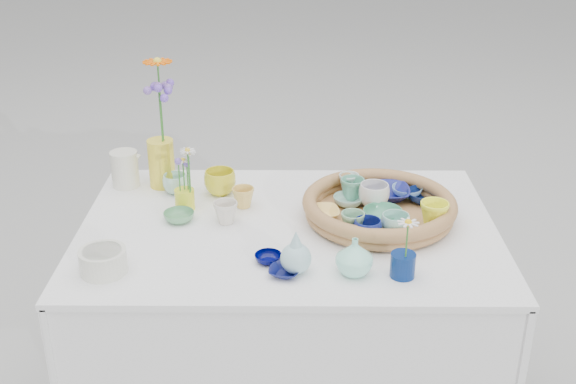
{
  "coord_description": "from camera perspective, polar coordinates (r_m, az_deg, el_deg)",
  "views": [
    {
      "loc": [
        0.01,
        -1.94,
        1.78
      ],
      "look_at": [
        0.0,
        0.02,
        0.87
      ],
      "focal_mm": 45.0,
      "sensor_mm": 36.0,
      "label": 1
    }
  ],
  "objects": [
    {
      "name": "bud_vase_cobalt",
      "position": [
        1.95,
        9.05,
        -5.72
      ],
      "size": [
        0.08,
        0.08,
        0.07
      ],
      "primitive_type": "cylinder",
      "rotation": [
        0.0,
        0.0,
        -0.13
      ],
      "color": "navy",
      "rests_on": "display_table"
    },
    {
      "name": "tray_ceramic_6",
      "position": [
        2.36,
        4.82,
        0.71
      ],
      "size": [
        0.08,
        0.08,
        0.06
      ],
      "primitive_type": "imported",
      "rotation": [
        0.0,
        0.0,
        0.31
      ],
      "color": "silver",
      "rests_on": "wicker_tray"
    },
    {
      "name": "tray_ceramic_9",
      "position": [
        2.07,
        6.3,
        -3.0
      ],
      "size": [
        0.09,
        0.09,
        0.06
      ],
      "primitive_type": "imported",
      "rotation": [
        0.0,
        0.0,
        0.07
      ],
      "color": "navy",
      "rests_on": "wicker_tray"
    },
    {
      "name": "gerbera",
      "position": [
        2.39,
        -10.04,
        7.02
      ],
      "size": [
        0.13,
        0.13,
        0.28
      ],
      "primitive_type": null,
      "rotation": [
        0.0,
        0.0,
        -0.2
      ],
      "color": "#F55D00",
      "rests_on": "tall_vase_yellow"
    },
    {
      "name": "tray_ceramic_1",
      "position": [
        2.34,
        10.67,
        -0.34
      ],
      "size": [
        0.11,
        0.11,
        0.03
      ],
      "primitive_type": "imported",
      "rotation": [
        0.0,
        0.0,
        -0.01
      ],
      "color": "#0A1849",
      "rests_on": "wicker_tray"
    },
    {
      "name": "tray_ceramic_0",
      "position": [
        2.34,
        7.81,
        -0.09
      ],
      "size": [
        0.15,
        0.15,
        0.04
      ],
      "primitive_type": "imported",
      "rotation": [
        0.0,
        0.0,
        -0.01
      ],
      "color": "navy",
      "rests_on": "wicker_tray"
    },
    {
      "name": "bud_vase_paleblue",
      "position": [
        1.92,
        0.63,
        -4.69
      ],
      "size": [
        0.09,
        0.09,
        0.13
      ],
      "primitive_type": null,
      "rotation": [
        0.0,
        0.0,
        -0.05
      ],
      "color": "#96C2C7",
      "rests_on": "display_table"
    },
    {
      "name": "loose_ceramic_1",
      "position": [
        2.3,
        -3.56,
        -0.43
      ],
      "size": [
        0.08,
        0.08,
        0.07
      ],
      "primitive_type": "imported",
      "rotation": [
        0.0,
        0.0,
        0.15
      ],
      "color": "#DAB253",
      "rests_on": "display_table"
    },
    {
      "name": "tray_ceramic_5",
      "position": [
        2.28,
        4.8,
        -0.69
      ],
      "size": [
        0.13,
        0.13,
        0.03
      ],
      "primitive_type": "imported",
      "rotation": [
        0.0,
        0.0,
        -0.42
      ],
      "color": "#8EB6A8",
      "rests_on": "wicker_tray"
    },
    {
      "name": "tall_vase_yellow",
      "position": [
        2.46,
        -9.96,
        2.25
      ],
      "size": [
        0.1,
        0.1,
        0.16
      ],
      "primitive_type": "cylinder",
      "rotation": [
        0.0,
        0.0,
        -0.21
      ],
      "color": "yellow",
      "rests_on": "display_table"
    },
    {
      "name": "tray_ceramic_12",
      "position": [
        2.31,
        5.1,
        0.24
      ],
      "size": [
        0.08,
        0.08,
        0.07
      ],
      "primitive_type": "imported",
      "rotation": [
        0.0,
        0.0,
        0.09
      ],
      "color": "#59A284",
      "rests_on": "wicker_tray"
    },
    {
      "name": "tray_ceramic_10",
      "position": [
        2.2,
        2.72,
        -1.67
      ],
      "size": [
        0.12,
        0.12,
        0.03
      ],
      "primitive_type": "imported",
      "rotation": [
        0.0,
        0.0,
        0.15
      ],
      "color": "#FFD166",
      "rests_on": "wicker_tray"
    },
    {
      "name": "single_daisy",
      "position": [
        1.9,
        9.38,
        -3.75
      ],
      "size": [
        0.08,
        0.08,
        0.12
      ],
      "primitive_type": null,
      "rotation": [
        0.0,
        0.0,
        0.26
      ],
      "color": "white",
      "rests_on": "bud_vase_cobalt"
    },
    {
      "name": "bud_vase_seafoam",
      "position": [
        1.93,
        5.27,
        -5.09
      ],
      "size": [
        0.11,
        0.11,
        0.11
      ],
      "primitive_type": "imported",
      "rotation": [
        0.0,
        0.0,
        -0.04
      ],
      "color": "#93EACE",
      "rests_on": "display_table"
    },
    {
      "name": "loose_ceramic_0",
      "position": [
        2.39,
        -5.4,
        0.77
      ],
      "size": [
        0.11,
        0.11,
        0.08
      ],
      "primitive_type": "imported",
      "rotation": [
        0.0,
        0.0,
        -0.09
      ],
      "color": "gold",
      "rests_on": "display_table"
    },
    {
      "name": "tray_ceramic_11",
      "position": [
        2.11,
        8.47,
        -2.6
      ],
      "size": [
        0.1,
        0.1,
        0.07
      ],
      "primitive_type": "imported",
      "rotation": [
        0.0,
        0.0,
        -0.15
      ],
      "color": "#8FCCBA",
      "rests_on": "wicker_tray"
    },
    {
      "name": "white_pitcher",
      "position": [
        2.49,
        -12.76,
        1.78
      ],
      "size": [
        0.15,
        0.13,
        0.12
      ],
      "primitive_type": null,
      "rotation": [
        0.0,
        0.0,
        -0.4
      ],
      "color": "beige",
      "rests_on": "display_table"
    },
    {
      "name": "daisy_cup",
      "position": [
        2.3,
        -8.16,
        -0.57
      ],
      "size": [
        0.07,
        0.07,
        0.07
      ],
      "primitive_type": "cylinder",
      "rotation": [
        0.0,
        0.0,
        -0.14
      ],
      "color": "yellow",
      "rests_on": "display_table"
    },
    {
      "name": "tray_ceramic_7",
      "position": [
        2.27,
        6.81,
        -0.27
      ],
      "size": [
        0.12,
        0.12,
        0.08
      ],
      "primitive_type": "imported",
      "rotation": [
        0.0,
        0.0,
        0.31
      ],
      "color": "silver",
      "rests_on": "wicker_tray"
    },
    {
      "name": "tray_ceramic_3",
      "position": [
        2.19,
        7.49,
        -1.86
      ],
      "size": [
        0.14,
        0.14,
        0.04
      ],
      "primitive_type": "imported",
      "rotation": [
        0.0,
        0.0,
        -0.24
      ],
      "color": "#4D9A76",
      "rests_on": "wicker_tray"
    },
    {
      "name": "loose_ceramic_2",
      "position": [
        2.24,
        -8.61,
        -1.93
      ],
      "size": [
        0.1,
        0.1,
        0.03
      ],
      "primitive_type": "imported",
      "rotation": [
        0.0,
        0.0,
        -0.11
      ],
      "color": "#589764",
      "rests_on": "display_table"
    },
    {
      "name": "tray_ceramic_2",
      "position": [
        2.17,
        11.46,
        -1.76
      ],
      "size": [
        0.1,
        0.1,
        0.08
      ],
      "primitive_type": "imported",
      "rotation": [
        0.0,
        0.0,
        0.14
      ],
      "color": "#FAFF2F",
      "rests_on": "wicker_tray"
    },
    {
      "name": "daisy_posy",
      "position": [
        2.26,
        -8.17,
        1.78
      ],
      "size": [
        0.1,
        0.1,
        0.14
      ],
      "primitive_type": null,
      "rotation": [
        0.0,
        0.0,
        0.37
      ],
      "color": "silver",
      "rests_on": "daisy_cup"
    },
    {
      "name": "loose_ceramic_4",
      "position": [
        2.0,
        -1.57,
        -5.25
      ],
      "size": [
        0.1,
        0.1,
        0.02
      ],
      "primitive_type": "imported",
      "rotation": [
        0.0,
        0.0,
        0.33
      ],
      "color": "#000243",
      "rests_on": "display_table"
    },
    {
      "name": "loose_ceramic_6",
      "position": [
        1.94,
        -0.28,
        -6.31
      ],
      "size": [
        0.1,
        0.1,
        0.02
      ],
      "primitive_type": "imported",
      "rotation": [
        0.0,
        0.0,
        -0.22
      ],
      "color": "#0E1451",
      "rests_on": "display_table"
    },
    {
      "name": "hydrangea",
      "position": [
        2.39,
        -10.02,
        5.88
      ],
      "size": [
        0.07,
        0.07,
        0.24
      ],
      "primitive_type": null,
      "rotation": [
        0.0,
        0.0,
        0.03
      ],
      "color": "#7049CB",
      "rests_on": "tall_vase_yellow"
    },
    {
      "name": "loose_ceramic_5",
      "position": [
        2.42,
        -8.89,
        0.65
      ],
      "size": [
        0.08,
        0.08,
        0.07
      ],
      "primitive_type": "imported",
      "rotation": [
        0.0,
        0.0,
        0.02
      ],
      "color": "#A6D8BF",
      "rests_on": "display_table"
    },
    {
      "name": "fluted_bowl",
      "position": [
        2.0,
        -14.4,
        -5.31
      ],
      "size": [
        0.13,
        0.13,
        0.07
      ],
      "primitive_type": null,
      "rotation": [
        0.0,
        0.0,
        -0.04
      ],
      "color": "silver",
      "rests_on": "display_table"
    },
    {
      "name": "loose_ceramic_3",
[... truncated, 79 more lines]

